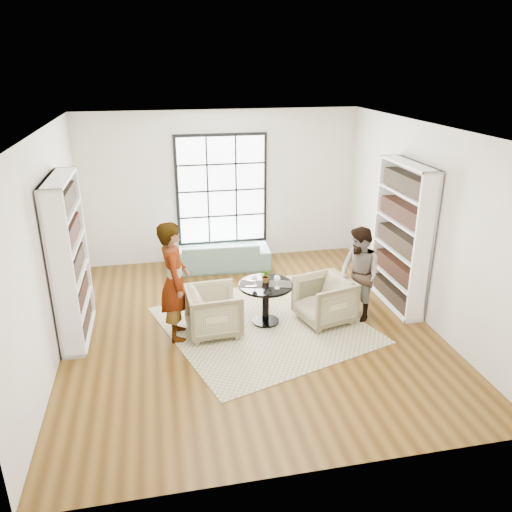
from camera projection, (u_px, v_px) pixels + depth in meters
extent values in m
plane|color=brown|center=(250.00, 327.00, 7.74)|extent=(6.00, 6.00, 0.00)
plane|color=silver|center=(221.00, 187.00, 9.93)|extent=(5.50, 0.00, 5.50)
plane|color=silver|center=(49.00, 249.00, 6.68)|extent=(0.00, 6.00, 6.00)
plane|color=silver|center=(424.00, 224.00, 7.70)|extent=(0.00, 6.00, 6.00)
plane|color=silver|center=(313.00, 343.00, 4.46)|extent=(5.50, 0.00, 5.50)
plane|color=white|center=(249.00, 129.00, 6.64)|extent=(6.00, 6.00, 0.00)
cube|color=black|center=(222.00, 190.00, 9.93)|extent=(1.82, 0.06, 2.22)
cube|color=white|center=(222.00, 190.00, 9.89)|extent=(1.70, 0.02, 2.10)
cube|color=#B7AB89|center=(264.00, 325.00, 7.79)|extent=(3.56, 3.56, 0.01)
cylinder|color=black|center=(265.00, 321.00, 7.86)|extent=(0.43, 0.43, 0.04)
cylinder|color=black|center=(266.00, 304.00, 7.75)|extent=(0.11, 0.11, 0.59)
cylinder|color=black|center=(266.00, 285.00, 7.64)|extent=(0.83, 0.83, 0.04)
imported|color=gray|center=(220.00, 254.00, 9.85)|extent=(1.97, 0.85, 0.57)
imported|color=#C6C18E|center=(214.00, 311.00, 7.46)|extent=(0.84, 0.82, 0.72)
imported|color=tan|center=(324.00, 300.00, 7.80)|extent=(0.96, 0.94, 0.72)
imported|color=gray|center=(174.00, 281.00, 7.16)|extent=(0.43, 0.65, 1.79)
imported|color=gray|center=(359.00, 274.00, 7.76)|extent=(0.75, 0.86, 1.50)
cube|color=#272522|center=(251.00, 284.00, 7.62)|extent=(0.40, 0.35, 0.01)
cube|color=#272522|center=(280.00, 284.00, 7.62)|extent=(0.40, 0.35, 0.01)
cylinder|color=silver|center=(255.00, 286.00, 7.55)|extent=(0.07, 0.07, 0.01)
cylinder|color=silver|center=(255.00, 283.00, 7.54)|extent=(0.01, 0.01, 0.10)
sphere|color=maroon|center=(255.00, 278.00, 7.51)|extent=(0.08, 0.08, 0.08)
ellipsoid|color=white|center=(255.00, 278.00, 7.51)|extent=(0.08, 0.08, 0.09)
cylinder|color=silver|center=(277.00, 288.00, 7.48)|extent=(0.08, 0.08, 0.01)
cylinder|color=silver|center=(277.00, 284.00, 7.46)|extent=(0.01, 0.01, 0.12)
sphere|color=maroon|center=(277.00, 279.00, 7.42)|extent=(0.09, 0.09, 0.09)
ellipsoid|color=white|center=(277.00, 279.00, 7.42)|extent=(0.10, 0.10, 0.11)
imported|color=gray|center=(266.00, 276.00, 7.66)|extent=(0.23, 0.21, 0.21)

